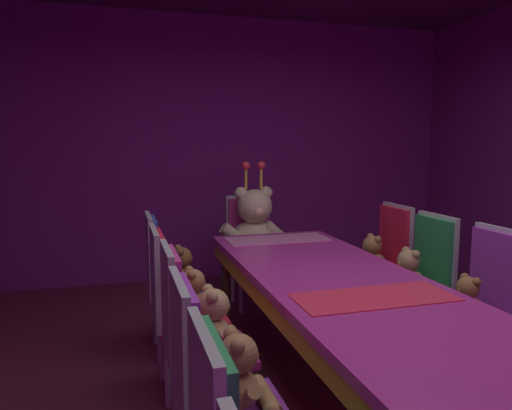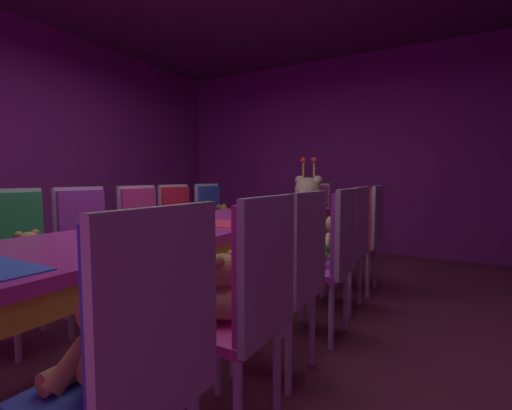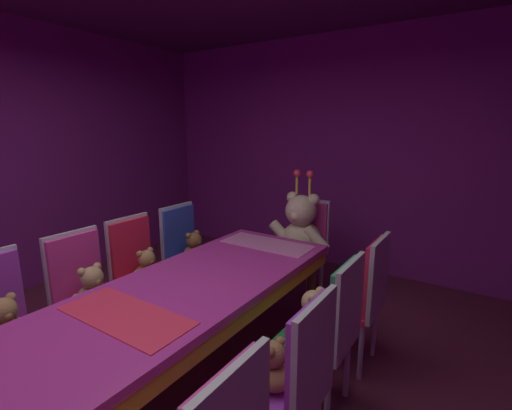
% 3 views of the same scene
% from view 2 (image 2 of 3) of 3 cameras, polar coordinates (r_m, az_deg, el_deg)
% --- Properties ---
extents(ground_plane, '(7.90, 7.90, 0.00)m').
position_cam_2_polar(ground_plane, '(2.71, -8.73, -18.48)').
color(ground_plane, '#591E33').
extents(wall_back, '(5.20, 0.12, 2.80)m').
position_cam_2_polar(wall_back, '(5.40, 12.79, 7.99)').
color(wall_back, '#721E72').
rests_on(wall_back, ground_plane).
extents(wall_left, '(0.12, 6.40, 2.80)m').
position_cam_2_polar(wall_left, '(4.61, -35.56, 7.91)').
color(wall_left, '#721E72').
rests_on(wall_left, ground_plane).
extents(banquet_table, '(0.90, 3.35, 0.75)m').
position_cam_2_polar(banquet_table, '(2.53, -8.90, -4.65)').
color(banquet_table, '#B22D8C').
rests_on(banquet_table, ground_plane).
extents(chair_left_1, '(0.42, 0.41, 0.98)m').
position_cam_2_polar(chair_left_1, '(2.74, -34.24, -5.98)').
color(chair_left_1, '#268C4C').
rests_on(chair_left_1, ground_plane).
extents(teddy_left_1, '(0.22, 0.29, 0.27)m').
position_cam_2_polar(teddy_left_1, '(2.62, -32.82, -6.87)').
color(teddy_left_1, '#9E7247').
rests_on(teddy_left_1, chair_left_1).
extents(chair_left_2, '(0.42, 0.41, 0.98)m').
position_cam_2_polar(chair_left_2, '(2.99, -25.72, -4.83)').
color(chair_left_2, purple).
rests_on(chair_left_2, ground_plane).
extents(teddy_left_2, '(0.25, 0.32, 0.31)m').
position_cam_2_polar(teddy_left_2, '(2.87, -24.06, -5.28)').
color(teddy_left_2, '#9E7247').
rests_on(teddy_left_2, chair_left_2).
extents(chair_left_3, '(0.42, 0.41, 0.98)m').
position_cam_2_polar(chair_left_3, '(3.32, -17.76, -3.72)').
color(chair_left_3, '#CC338C').
rests_on(chair_left_3, ground_plane).
extents(teddy_left_3, '(0.26, 0.33, 0.31)m').
position_cam_2_polar(teddy_left_3, '(3.21, -15.99, -3.99)').
color(teddy_left_3, tan).
rests_on(teddy_left_3, chair_left_3).
extents(chair_left_4, '(0.42, 0.41, 0.98)m').
position_cam_2_polar(chair_left_4, '(3.69, -12.27, -2.81)').
color(chair_left_4, red).
rests_on(chair_left_4, ground_plane).
extents(teddy_left_4, '(0.23, 0.30, 0.28)m').
position_cam_2_polar(teddy_left_4, '(3.60, -10.56, -3.23)').
color(teddy_left_4, '#9E7247').
rests_on(teddy_left_4, chair_left_4).
extents(chair_left_5, '(0.42, 0.41, 0.98)m').
position_cam_2_polar(chair_left_5, '(4.11, -7.05, -2.00)').
color(chair_left_5, '#2D47B2').
rests_on(chair_left_5, ground_plane).
extents(teddy_left_5, '(0.24, 0.31, 0.30)m').
position_cam_2_polar(teddy_left_5, '(4.03, -5.40, -2.28)').
color(teddy_left_5, brown).
rests_on(teddy_left_5, chair_left_5).
extents(chair_right_0, '(0.42, 0.41, 0.98)m').
position_cam_2_polar(chair_right_0, '(1.05, -18.00, -21.70)').
color(chair_right_0, '#2D47B2').
rests_on(chair_right_0, ground_plane).
extents(teddy_right_0, '(0.26, 0.33, 0.31)m').
position_cam_2_polar(teddy_right_0, '(1.15, -23.21, -19.56)').
color(teddy_right_0, olive).
rests_on(teddy_right_0, chair_right_0).
extents(chair_right_1, '(0.42, 0.41, 0.98)m').
position_cam_2_polar(chair_right_1, '(1.44, -0.76, -14.10)').
color(chair_right_1, '#CC338C').
rests_on(chair_right_1, ground_plane).
extents(teddy_right_1, '(0.24, 0.31, 0.29)m').
position_cam_2_polar(teddy_right_1, '(1.52, -5.60, -13.69)').
color(teddy_right_1, '#9E7247').
rests_on(teddy_right_1, chair_right_1).
extents(chair_right_2, '(0.42, 0.41, 0.98)m').
position_cam_2_polar(chair_right_2, '(1.87, 6.40, -9.80)').
color(chair_right_2, '#CC338C').
rests_on(chair_right_2, ground_plane).
extents(teddy_right_2, '(0.22, 0.29, 0.27)m').
position_cam_2_polar(teddy_right_2, '(1.93, 2.43, -9.96)').
color(teddy_right_2, tan).
rests_on(teddy_right_2, chair_right_2).
extents(chair_right_3, '(0.42, 0.41, 0.98)m').
position_cam_2_polar(chair_right_3, '(2.36, 12.58, -6.86)').
color(chair_right_3, purple).
rests_on(chair_right_3, ground_plane).
extents(teddy_right_3, '(0.21, 0.28, 0.26)m').
position_cam_2_polar(teddy_right_3, '(2.41, 9.31, -7.23)').
color(teddy_right_3, olive).
rests_on(teddy_right_3, chair_right_3).
extents(chair_right_4, '(0.42, 0.41, 0.98)m').
position_cam_2_polar(chair_right_4, '(2.88, 15.14, -4.88)').
color(chair_right_4, '#268C4C').
rests_on(chair_right_4, ground_plane).
extents(teddy_right_4, '(0.25, 0.32, 0.30)m').
position_cam_2_polar(teddy_right_4, '(2.92, 12.37, -4.88)').
color(teddy_right_4, tan).
rests_on(teddy_right_4, chair_right_4).
extents(chair_right_5, '(0.42, 0.41, 0.98)m').
position_cam_2_polar(chair_right_5, '(3.38, 17.77, -3.57)').
color(chair_right_5, red).
rests_on(chair_right_5, ground_plane).
extents(teddy_right_5, '(0.24, 0.31, 0.30)m').
position_cam_2_polar(teddy_right_5, '(3.42, 15.38, -3.63)').
color(teddy_right_5, '#9E7247').
rests_on(teddy_right_5, chair_right_5).
extents(throne_chair, '(0.41, 0.42, 0.98)m').
position_cam_2_polar(throne_chair, '(4.48, 9.01, -1.49)').
color(throne_chair, '#CC338C').
rests_on(throne_chair, ground_plane).
extents(king_teddy_bear, '(0.66, 0.51, 0.85)m').
position_cam_2_polar(king_teddy_bear, '(4.32, 8.26, 0.05)').
color(king_teddy_bear, beige).
rests_on(king_teddy_bear, throne_chair).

